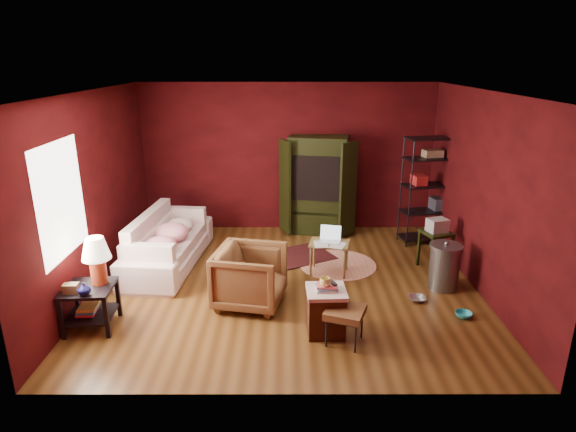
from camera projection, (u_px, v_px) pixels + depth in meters
name	position (u px, v px, depth m)	size (l,w,h in m)	color
room	(285.00, 194.00, 6.77)	(5.54, 5.04, 2.84)	brown
sofa	(168.00, 239.00, 7.73)	(2.31, 0.67, 0.90)	beige
armchair	(250.00, 274.00, 6.49)	(0.87, 0.82, 0.90)	black
pet_bowl_steel	(417.00, 293.00, 6.67)	(0.24, 0.06, 0.24)	#B3B4BA
pet_bowl_turquoise	(464.00, 310.00, 6.25)	(0.22, 0.07, 0.22)	#26A5B5
vase	(84.00, 289.00, 5.67)	(0.15, 0.16, 0.15)	#0D0E43
mug	(325.00, 281.00, 5.70)	(0.13, 0.10, 0.13)	#D9C66A
side_table	(93.00, 275.00, 5.90)	(0.62, 0.62, 1.16)	black
sofa_cushions	(166.00, 243.00, 7.72)	(0.94, 1.98, 0.81)	beige
hamper	(326.00, 310.00, 5.86)	(0.49, 0.49, 0.66)	#481F10
footstool	(345.00, 313.00, 5.62)	(0.56, 0.56, 0.44)	black
rug_round	(338.00, 264.00, 7.86)	(1.46, 1.46, 0.01)	beige
rug_oriental	(294.00, 257.00, 8.14)	(1.51, 1.33, 0.01)	#4C1416
laptop_desk	(329.00, 246.00, 7.43)	(0.67, 0.56, 0.74)	olive
tv_armoire	(318.00, 183.00, 9.05)	(1.44, 0.93, 1.85)	black
wire_shelving	(430.00, 186.00, 8.53)	(1.00, 0.59, 1.93)	black
small_stand	(437.00, 232.00, 7.55)	(0.53, 0.53, 0.83)	black
trash_can	(444.00, 266.00, 6.97)	(0.62, 0.62, 0.73)	gray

